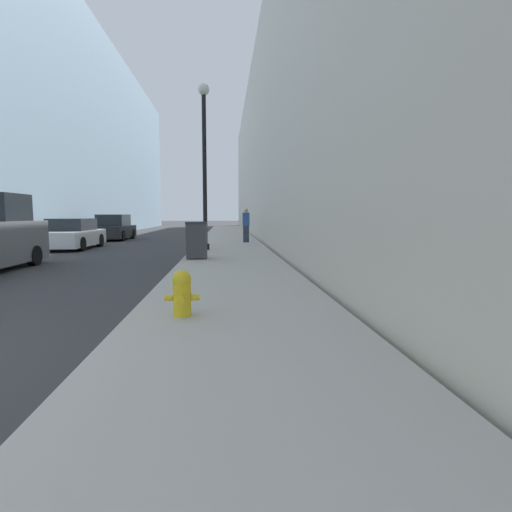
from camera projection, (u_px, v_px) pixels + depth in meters
sidewalk_right at (229, 243)px, 21.47m from camera, size 3.32×60.00×0.15m
building_left_glass at (1, 122)px, 27.40m from camera, size 12.00×60.00×15.92m
building_right_stone at (333, 151)px, 29.35m from camera, size 12.00×60.00×12.58m
fire_hydrant at (182, 292)px, 5.82m from camera, size 0.50×0.39×0.67m
trash_bin at (197, 240)px, 13.34m from camera, size 0.69×0.65×1.24m
lamppost at (204, 153)px, 16.39m from camera, size 0.47×0.47×6.75m
parked_sedan_near at (73, 235)px, 18.96m from camera, size 1.91×4.41×1.44m
parked_sedan_far at (114, 228)px, 25.75m from camera, size 1.95×4.54×1.63m
pedestrian_on_sidewalk at (246, 225)px, 21.27m from camera, size 0.37×0.24×1.81m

